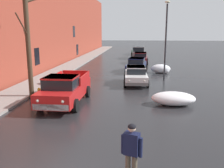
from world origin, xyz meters
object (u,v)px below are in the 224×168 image
bare_tree_second_along_sidewalk (28,37)px  sedan_darkblue_parked_kerbside_mid (137,65)px  pickup_truck_red_approaching_near_lane (65,89)px  suv_grey_queued_behind_truck (138,52)px  sedan_maroon_parked_far_down_block (140,58)px  fire_hydrant (39,93)px  sedan_green_at_far_intersection (138,50)px  pedestrian_with_coffee (132,148)px  street_lamp_post (166,37)px  sedan_white_parked_kerbside_close (136,75)px

bare_tree_second_along_sidewalk → sedan_darkblue_parked_kerbside_mid: bearing=58.8°
pickup_truck_red_approaching_near_lane → sedan_darkblue_parked_kerbside_mid: size_ratio=1.18×
pickup_truck_red_approaching_near_lane → suv_grey_queued_behind_truck: (4.16, 24.20, 0.11)m
sedan_maroon_parked_far_down_block → fire_hydrant: sedan_maroon_parked_far_down_block is taller
sedan_darkblue_parked_kerbside_mid → fire_hydrant: 12.56m
bare_tree_second_along_sidewalk → sedan_green_at_far_intersection: bare_tree_second_along_sidewalk is taller
sedan_green_at_far_intersection → pedestrian_with_coffee: pedestrian_with_coffee is taller
pickup_truck_red_approaching_near_lane → sedan_maroon_parked_far_down_block: (4.45, 18.56, -0.13)m
sedan_darkblue_parked_kerbside_mid → sedan_green_at_far_intersection: bearing=90.2°
pickup_truck_red_approaching_near_lane → fire_hydrant: size_ratio=7.33×
fire_hydrant → bare_tree_second_along_sidewalk: bearing=155.0°
fire_hydrant → street_lamp_post: size_ratio=0.11×
fire_hydrant → street_lamp_post: 11.28m
pedestrian_with_coffee → sedan_maroon_parked_far_down_block: bearing=89.3°
suv_grey_queued_behind_truck → sedan_green_at_far_intersection: bearing=91.7°
pickup_truck_red_approaching_near_lane → pedestrian_with_coffee: same height
bare_tree_second_along_sidewalk → pedestrian_with_coffee: size_ratio=4.21×
suv_grey_queued_behind_truck → street_lamp_post: (2.29, -16.55, 2.66)m
sedan_white_parked_kerbside_close → pedestrian_with_coffee: size_ratio=2.31×
sedan_white_parked_kerbside_close → sedan_green_at_far_intersection: bearing=90.2°
suv_grey_queued_behind_truck → street_lamp_post: street_lamp_post is taller
street_lamp_post → sedan_darkblue_parked_kerbside_mid: bearing=119.7°
suv_grey_queued_behind_truck → pedestrian_with_coffee: 31.47m
sedan_maroon_parked_far_down_block → pedestrian_with_coffee: pedestrian_with_coffee is taller
street_lamp_post → sedan_green_at_far_intersection: bearing=96.2°
sedan_green_at_far_intersection → street_lamp_post: size_ratio=0.68×
sedan_maroon_parked_far_down_block → street_lamp_post: bearing=-79.6°
pickup_truck_red_approaching_near_lane → pedestrian_with_coffee: bearing=-60.4°
pedestrian_with_coffee → sedan_green_at_far_intersection: bearing=90.2°
bare_tree_second_along_sidewalk → pickup_truck_red_approaching_near_lane: bare_tree_second_along_sidewalk is taller
sedan_white_parked_kerbside_close → street_lamp_post: size_ratio=0.62×
fire_hydrant → street_lamp_post: (8.39, 6.79, 3.29)m
sedan_white_parked_kerbside_close → street_lamp_post: bearing=36.2°
sedan_darkblue_parked_kerbside_mid → pickup_truck_red_approaching_near_lane: bearing=-108.6°
pickup_truck_red_approaching_near_lane → street_lamp_post: street_lamp_post is taller
bare_tree_second_along_sidewalk → pedestrian_with_coffee: bearing=-51.7°
pedestrian_with_coffee → street_lamp_post: street_lamp_post is taller
sedan_white_parked_kerbside_close → sedan_green_at_far_intersection: (-0.07, 24.59, 0.00)m
pickup_truck_red_approaching_near_lane → street_lamp_post: bearing=49.9°
pedestrian_with_coffee → fire_hydrant: bearing=126.7°
bare_tree_second_along_sidewalk → fire_hydrant: size_ratio=10.46×
pickup_truck_red_approaching_near_lane → street_lamp_post: (6.45, 7.66, 2.77)m
sedan_maroon_parked_far_down_block → pickup_truck_red_approaching_near_lane: bearing=-103.5°
sedan_maroon_parked_far_down_block → fire_hydrant: (-6.38, -17.69, -0.40)m
sedan_green_at_far_intersection → fire_hydrant: 30.21m
bare_tree_second_along_sidewalk → suv_grey_queued_behind_truck: bearing=73.9°
bare_tree_second_along_sidewalk → pedestrian_with_coffee: bare_tree_second_along_sidewalk is taller
sedan_maroon_parked_far_down_block → sedan_green_at_far_intersection: (-0.47, 11.93, 0.00)m
sedan_white_parked_kerbside_close → pickup_truck_red_approaching_near_lane: bearing=-124.4°
sedan_darkblue_parked_kerbside_mid → suv_grey_queued_behind_truck: (0.14, 12.28, 0.23)m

